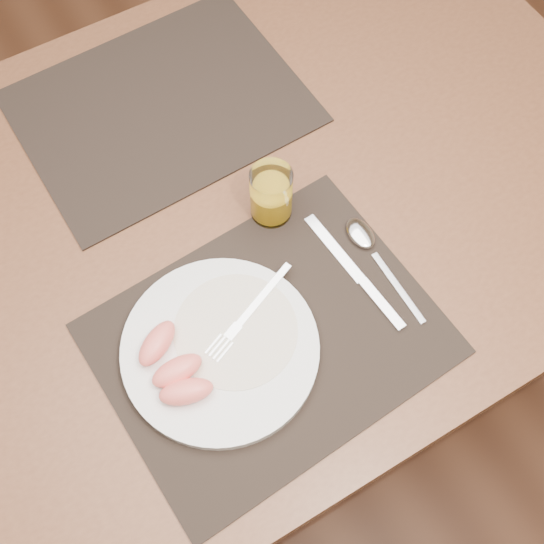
{
  "coord_description": "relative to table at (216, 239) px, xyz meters",
  "views": [
    {
      "loc": [
        -0.19,
        -0.51,
        1.64
      ],
      "look_at": [
        0.02,
        -0.14,
        0.77
      ],
      "focal_mm": 45.0,
      "sensor_mm": 36.0,
      "label": 1
    }
  ],
  "objects": [
    {
      "name": "ground",
      "position": [
        0.0,
        0.0,
        -0.67
      ],
      "size": [
        5.0,
        5.0,
        0.0
      ],
      "primitive_type": "plane",
      "color": "#57311D",
      "rests_on": "ground"
    },
    {
      "name": "table",
      "position": [
        0.0,
        0.0,
        0.0
      ],
      "size": [
        1.4,
        0.9,
        0.75
      ],
      "color": "brown",
      "rests_on": "ground"
    },
    {
      "name": "placemat_near",
      "position": [
        -0.03,
        -0.22,
        0.09
      ],
      "size": [
        0.47,
        0.38,
        0.0
      ],
      "primitive_type": "cube",
      "rotation": [
        0.0,
        0.0,
        0.06
      ],
      "color": "black",
      "rests_on": "table"
    },
    {
      "name": "placemat_far",
      "position": [
        0.02,
        0.22,
        0.09
      ],
      "size": [
        0.46,
        0.36,
        0.0
      ],
      "primitive_type": "cube",
      "rotation": [
        0.0,
        0.0,
        0.03
      ],
      "color": "black",
      "rests_on": "table"
    },
    {
      "name": "plate",
      "position": [
        -0.09,
        -0.2,
        0.1
      ],
      "size": [
        0.27,
        0.27,
        0.02
      ],
      "primitive_type": "cylinder",
      "color": "white",
      "rests_on": "placemat_near"
    },
    {
      "name": "plate_dressing",
      "position": [
        -0.06,
        -0.19,
        0.1
      ],
      "size": [
        0.17,
        0.17,
        0.0
      ],
      "color": "white",
      "rests_on": "plate"
    },
    {
      "name": "fork",
      "position": [
        -0.05,
        -0.18,
        0.11
      ],
      "size": [
        0.17,
        0.08,
        0.0
      ],
      "color": "silver",
      "rests_on": "plate"
    },
    {
      "name": "knife",
      "position": [
        0.13,
        -0.21,
        0.09
      ],
      "size": [
        0.03,
        0.22,
        0.01
      ],
      "color": "silver",
      "rests_on": "placemat_near"
    },
    {
      "name": "spoon",
      "position": [
        0.17,
        -0.16,
        0.09
      ],
      "size": [
        0.04,
        0.19,
        0.01
      ],
      "color": "silver",
      "rests_on": "placemat_near"
    },
    {
      "name": "juice_glass",
      "position": [
        0.08,
        -0.05,
        0.13
      ],
      "size": [
        0.06,
        0.06,
        0.09
      ],
      "color": "white",
      "rests_on": "placemat_near"
    },
    {
      "name": "grapefruit_wedges",
      "position": [
        -0.16,
        -0.2,
        0.12
      ],
      "size": [
        0.08,
        0.14,
        0.03
      ],
      "color": "#FF7968",
      "rests_on": "plate"
    }
  ]
}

